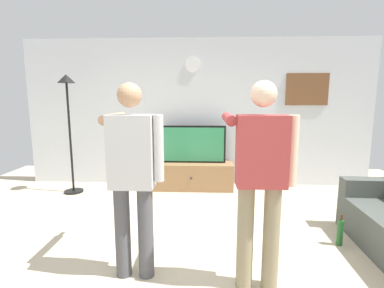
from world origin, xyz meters
The scene contains 10 objects.
ground_plane centered at (0.00, 0.00, 0.00)m, with size 8.40×8.40×0.00m, color beige.
back_wall centered at (0.00, 2.95, 1.35)m, with size 6.40×0.10×2.70m, color silver.
tv_stand centered at (-0.09, 2.60, 0.24)m, with size 1.48×0.48×0.48m.
television centered at (-0.09, 2.65, 0.81)m, with size 1.21×0.07×0.67m.
wall_clock centered at (-0.09, 2.89, 2.22)m, with size 0.26×0.26×0.03m, color white.
framed_picture centered at (1.97, 2.90, 1.79)m, with size 0.75×0.04×0.57m, color brown.
floor_lamp centered at (-2.15, 2.31, 1.44)m, with size 0.32×0.32×2.02m.
person_standing_nearer_lamp centered at (-0.51, 0.02, 0.99)m, with size 0.57×0.78×1.76m.
person_standing_nearer_couch centered at (0.59, -0.10, 1.01)m, with size 0.58×0.78×1.77m.
beverage_bottle centered at (1.65, 0.65, 0.15)m, with size 0.07×0.07×0.36m.
Camera 1 is at (0.13, -2.40, 1.63)m, focal length 26.66 mm.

